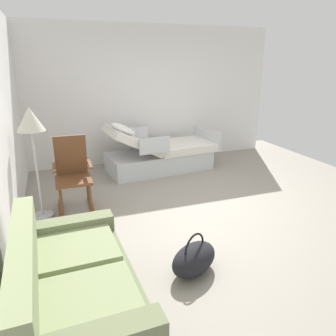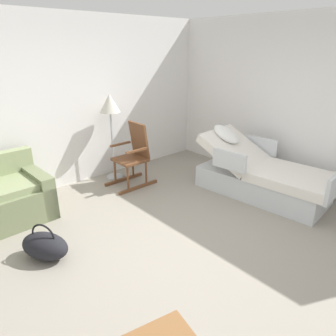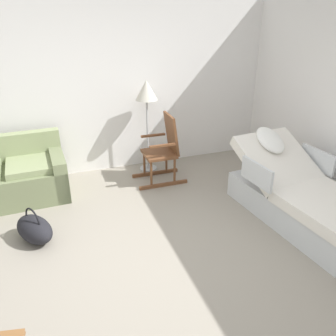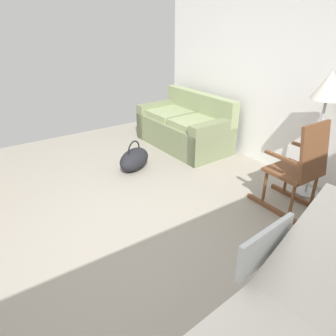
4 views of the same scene
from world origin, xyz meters
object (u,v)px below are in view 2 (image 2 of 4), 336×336
object	(u,v)px
hospital_bed	(262,177)
duffel_bag	(45,246)
floor_lamp	(110,109)
rocking_chair	(134,156)

from	to	relation	value
hospital_bed	duffel_bag	size ratio (longest dim) A/B	3.34
hospital_bed	floor_lamp	size ratio (longest dim) A/B	1.46
hospital_bed	floor_lamp	bearing A→B (deg)	122.64
rocking_chair	duffel_bag	size ratio (longest dim) A/B	1.63
rocking_chair	floor_lamp	xyz separation A→B (m)	(-0.12, 0.44, 0.72)
duffel_bag	hospital_bed	bearing A→B (deg)	-12.51
duffel_bag	rocking_chair	bearing A→B (deg)	26.87
hospital_bed	duffel_bag	world-z (taller)	hospital_bed
hospital_bed	duffel_bag	xyz separation A→B (m)	(-3.17, 0.70, -0.15)
floor_lamp	duffel_bag	bearing A→B (deg)	-141.85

